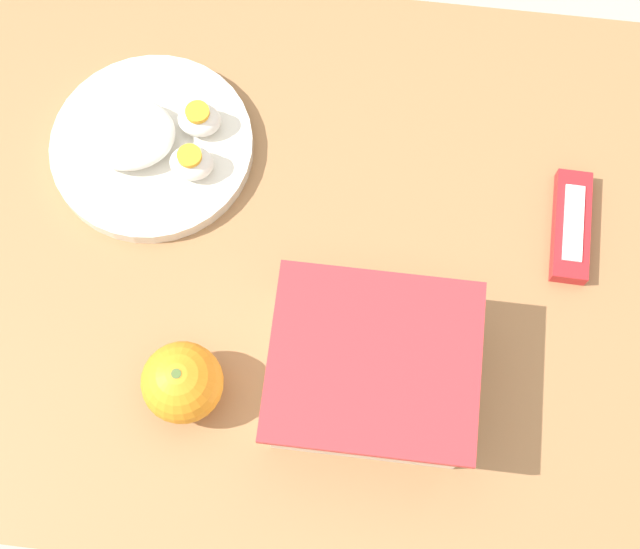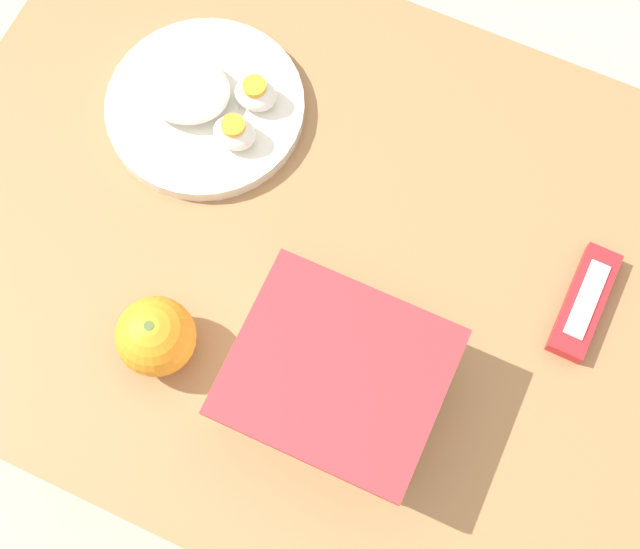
{
  "view_description": "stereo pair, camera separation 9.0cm",
  "coord_description": "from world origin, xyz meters",
  "px_view_note": "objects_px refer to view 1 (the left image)",
  "views": [
    {
      "loc": [
        -0.03,
        0.32,
        1.63
      ],
      "look_at": [
        0.01,
        0.03,
        0.78
      ],
      "focal_mm": 50.0,
      "sensor_mm": 36.0,
      "label": 1
    },
    {
      "loc": [
        -0.11,
        0.3,
        1.63
      ],
      "look_at": [
        0.01,
        0.03,
        0.78
      ],
      "focal_mm": 50.0,
      "sensor_mm": 36.0,
      "label": 2
    }
  ],
  "objects_px": {
    "food_container": "(372,372)",
    "rice_plate": "(150,143)",
    "orange_fruit": "(182,383)",
    "candy_bar": "(571,226)"
  },
  "relations": [
    {
      "from": "food_container",
      "to": "orange_fruit",
      "type": "height_order",
      "value": "food_container"
    },
    {
      "from": "food_container",
      "to": "candy_bar",
      "type": "relative_size",
      "value": 1.58
    },
    {
      "from": "food_container",
      "to": "candy_bar",
      "type": "height_order",
      "value": "food_container"
    },
    {
      "from": "food_container",
      "to": "orange_fruit",
      "type": "distance_m",
      "value": 0.18
    },
    {
      "from": "food_container",
      "to": "orange_fruit",
      "type": "bearing_deg",
      "value": 10.1
    },
    {
      "from": "candy_bar",
      "to": "orange_fruit",
      "type": "bearing_deg",
      "value": 30.32
    },
    {
      "from": "rice_plate",
      "to": "orange_fruit",
      "type": "bearing_deg",
      "value": 107.64
    },
    {
      "from": "food_container",
      "to": "rice_plate",
      "type": "bearing_deg",
      "value": -41.0
    },
    {
      "from": "orange_fruit",
      "to": "rice_plate",
      "type": "xyz_separation_m",
      "value": [
        0.08,
        -0.26,
        -0.02
      ]
    },
    {
      "from": "orange_fruit",
      "to": "candy_bar",
      "type": "xyz_separation_m",
      "value": [
        -0.37,
        -0.22,
        -0.03
      ]
    }
  ]
}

